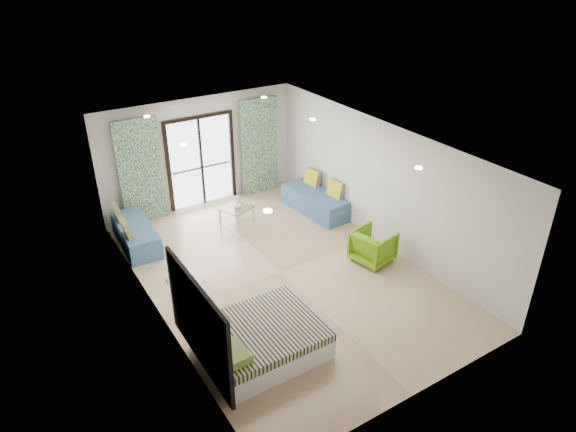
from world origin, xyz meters
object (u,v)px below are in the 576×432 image
daybed_right (316,201)px  armchair (373,245)px  coffee_table (236,209)px  bed (260,340)px  daybed_left (135,234)px

daybed_right → armchair: 2.46m
armchair → coffee_table: bearing=17.3°
bed → coffee_table: bearing=67.7°
daybed_left → daybed_right: bearing=-8.0°
bed → daybed_right: (3.59, 3.59, 0.02)m
daybed_left → bed: bearing=-79.1°
bed → armchair: (3.32, 1.14, 0.12)m
daybed_right → coffee_table: daybed_right is taller
bed → armchair: size_ratio=2.42×
bed → daybed_left: size_ratio=1.05×
daybed_left → coffee_table: (2.31, -0.31, 0.11)m
bed → armchair: 3.51m
daybed_right → bed: bearing=-140.4°
daybed_right → daybed_left: bearing=164.0°
daybed_left → coffee_table: size_ratio=2.14×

